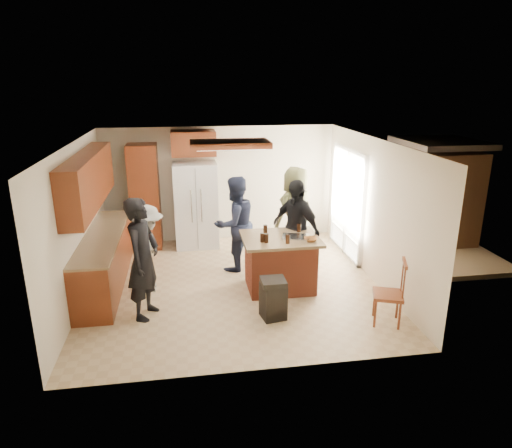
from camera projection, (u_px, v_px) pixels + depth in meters
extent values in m
plane|color=tan|center=(233.00, 285.00, 8.03)|extent=(5.00, 5.00, 0.00)
plane|color=white|center=(231.00, 142.00, 7.26)|extent=(5.00, 5.00, 0.00)
plane|color=beige|center=(220.00, 184.00, 10.00)|extent=(5.00, 0.00, 5.00)
plane|color=beige|center=(255.00, 278.00, 5.30)|extent=(5.00, 0.00, 5.00)
plane|color=beige|center=(77.00, 224.00, 7.27)|extent=(0.00, 5.00, 5.00)
plane|color=beige|center=(374.00, 210.00, 8.02)|extent=(0.00, 5.00, 5.00)
cube|color=white|center=(348.00, 204.00, 9.21)|extent=(0.02, 1.60, 2.10)
cube|color=white|center=(347.00, 204.00, 9.20)|extent=(0.08, 1.72, 2.10)
cube|color=maroon|center=(230.00, 144.00, 7.47)|extent=(1.30, 0.70, 0.10)
cube|color=white|center=(230.00, 148.00, 7.49)|extent=(1.10, 0.50, 0.02)
cube|color=olive|center=(413.00, 250.00, 9.77)|extent=(3.00, 3.00, 0.10)
cube|color=#593319|center=(434.00, 195.00, 10.12)|extent=(1.40, 1.60, 2.00)
imported|color=black|center=(143.00, 259.00, 6.72)|extent=(0.70, 0.81, 1.86)
imported|color=#1B2137|center=(235.00, 224.00, 8.44)|extent=(1.02, 0.90, 1.79)
imported|color=#3E3F24|center=(295.00, 211.00, 9.18)|extent=(1.06, 0.95, 1.82)
imported|color=black|center=(295.00, 229.00, 8.13)|extent=(1.04, 1.18, 1.80)
imported|color=gray|center=(149.00, 248.00, 7.64)|extent=(0.46, 0.97, 1.49)
cube|color=maroon|center=(105.00, 260.00, 7.94)|extent=(0.60, 3.00, 0.88)
cube|color=#846B4C|center=(102.00, 235.00, 7.80)|extent=(0.64, 3.00, 0.04)
cube|color=maroon|center=(88.00, 180.00, 7.49)|extent=(0.35, 3.00, 0.85)
cube|color=maroon|center=(145.00, 197.00, 9.52)|extent=(0.60, 0.60, 2.20)
cube|color=maroon|center=(193.00, 143.00, 9.34)|extent=(0.90, 0.60, 0.50)
cube|color=white|center=(196.00, 205.00, 9.67)|extent=(0.90, 0.72, 1.80)
cube|color=gray|center=(197.00, 210.00, 9.32)|extent=(0.01, 0.01, 1.71)
cylinder|color=silver|center=(192.00, 206.00, 9.26)|extent=(0.02, 0.02, 0.70)
cylinder|color=silver|center=(201.00, 206.00, 9.29)|extent=(0.02, 0.02, 0.70)
cube|color=#9A3E27|center=(280.00, 264.00, 7.78)|extent=(1.10, 0.85, 0.88)
cube|color=#846A4C|center=(280.00, 239.00, 7.64)|extent=(1.28, 1.03, 0.05)
cube|color=silver|center=(296.00, 237.00, 7.62)|extent=(0.53, 0.45, 0.02)
imported|color=brown|center=(311.00, 239.00, 7.45)|extent=(0.23, 0.23, 0.05)
cylinder|color=black|center=(262.00, 238.00, 7.38)|extent=(0.07, 0.07, 0.15)
cylinder|color=black|center=(265.00, 229.00, 7.79)|extent=(0.07, 0.07, 0.15)
cylinder|color=black|center=(299.00, 228.00, 7.87)|extent=(0.07, 0.07, 0.15)
cylinder|color=black|center=(288.00, 239.00, 7.32)|extent=(0.07, 0.07, 0.15)
cylinder|color=black|center=(266.00, 238.00, 7.35)|extent=(0.07, 0.07, 0.15)
cube|color=black|center=(273.00, 301.00, 6.85)|extent=(0.39, 0.39, 0.55)
cube|color=black|center=(273.00, 282.00, 6.76)|extent=(0.36, 0.36, 0.08)
cube|color=maroon|center=(388.00, 295.00, 6.65)|extent=(0.54, 0.54, 0.05)
cylinder|color=maroon|center=(375.00, 314.00, 6.60)|extent=(0.05, 0.05, 0.44)
cylinder|color=maroon|center=(400.00, 316.00, 6.53)|extent=(0.05, 0.05, 0.44)
cylinder|color=maroon|center=(374.00, 303.00, 6.91)|extent=(0.05, 0.05, 0.44)
cylinder|color=maroon|center=(397.00, 305.00, 6.85)|extent=(0.05, 0.05, 0.44)
cube|color=maroon|center=(405.00, 263.00, 6.46)|extent=(0.18, 0.39, 0.05)
cylinder|color=maroon|center=(404.00, 283.00, 6.42)|extent=(0.03, 0.03, 0.50)
cylinder|color=maroon|center=(402.00, 276.00, 6.65)|extent=(0.03, 0.03, 0.50)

